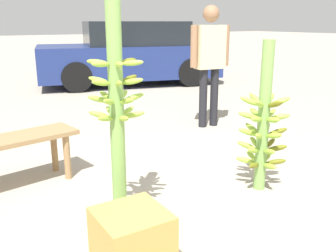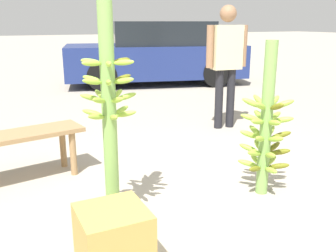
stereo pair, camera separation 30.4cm
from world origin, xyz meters
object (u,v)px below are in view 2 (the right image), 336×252
object	(u,v)px
banana_stalk_left	(109,113)
vendor_person	(227,56)
banana_stalk_center	(266,127)
parked_car	(156,54)
produce_crate	(113,240)
market_bench	(7,143)

from	to	relation	value
banana_stalk_left	vendor_person	bearing A→B (deg)	39.34
banana_stalk_left	banana_stalk_center	xyz separation A→B (m)	(1.28, -0.08, -0.24)
parked_car	produce_crate	size ratio (longest dim) A/B	11.21
banana_stalk_center	market_bench	bearing A→B (deg)	149.39
vendor_person	parked_car	xyz separation A→B (m)	(0.74, 3.88, -0.29)
banana_stalk_left	parked_car	size ratio (longest dim) A/B	0.36
banana_stalk_left	vendor_person	world-z (taller)	vendor_person
vendor_person	parked_car	bearing A→B (deg)	85.88
market_bench	vendor_person	bearing A→B (deg)	4.65
parked_car	vendor_person	bearing A→B (deg)	-176.12
banana_stalk_left	market_bench	xyz separation A→B (m)	(-0.61, 1.04, -0.43)
banana_stalk_left	parked_car	bearing A→B (deg)	62.86
parked_car	banana_stalk_left	bearing A→B (deg)	167.56
vendor_person	produce_crate	xyz separation A→B (m)	(-2.31, -2.28, -0.78)
banana_stalk_center	vendor_person	xyz separation A→B (m)	(0.87, 1.84, 0.39)
banana_stalk_left	vendor_person	xyz separation A→B (m)	(2.15, 1.76, 0.15)
vendor_person	market_bench	size ratio (longest dim) A/B	1.18
banana_stalk_left	produce_crate	distance (m)	0.82
banana_stalk_left	produce_crate	world-z (taller)	banana_stalk_left
banana_stalk_center	produce_crate	size ratio (longest dim) A/B	3.31
banana_stalk_center	parked_car	xyz separation A→B (m)	(1.61, 5.72, 0.10)
banana_stalk_left	banana_stalk_center	distance (m)	1.31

